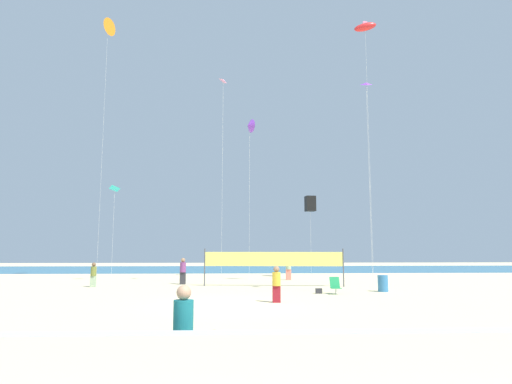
% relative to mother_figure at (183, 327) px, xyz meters
% --- Properties ---
extents(ground_plane, '(120.00, 120.00, 0.00)m').
position_rel_mother_figure_xyz_m(ground_plane, '(0.72, 10.82, -0.89)').
color(ground_plane, beige).
extents(ocean_band, '(120.00, 20.00, 0.01)m').
position_rel_mother_figure_xyz_m(ocean_band, '(0.72, 45.56, -0.89)').
color(ocean_band, teal).
rests_on(ocean_band, ground).
extents(boardwalk_ledge, '(28.00, 0.44, 0.98)m').
position_rel_mother_figure_xyz_m(boardwalk_ledge, '(0.72, -1.08, -0.40)').
color(boardwalk_ledge, beige).
rests_on(boardwalk_ledge, ground).
extents(mother_figure, '(0.38, 0.38, 1.67)m').
position_rel_mother_figure_xyz_m(mother_figure, '(0.00, 0.00, 0.00)').
color(mother_figure, maroon).
rests_on(mother_figure, ground).
extents(toddler_figure, '(0.20, 0.20, 0.86)m').
position_rel_mother_figure_xyz_m(toddler_figure, '(0.59, -0.09, -0.43)').
color(toddler_figure, white).
rests_on(toddler_figure, ground).
extents(beachgoer_plum_shirt, '(0.40, 0.40, 1.77)m').
position_rel_mother_figure_xyz_m(beachgoer_plum_shirt, '(-2.54, 22.02, 0.05)').
color(beachgoer_plum_shirt, '#2D2D33').
rests_on(beachgoer_plum_shirt, ground).
extents(beachgoer_mustard_shirt, '(0.37, 0.37, 1.61)m').
position_rel_mother_figure_xyz_m(beachgoer_mustard_shirt, '(2.83, 11.40, -0.03)').
color(beachgoer_mustard_shirt, maroon).
rests_on(beachgoer_mustard_shirt, ground).
extents(beachgoer_olive_shirt, '(0.35, 0.35, 1.53)m').
position_rel_mother_figure_xyz_m(beachgoer_olive_shirt, '(-7.90, 20.07, -0.07)').
color(beachgoer_olive_shirt, '#99B28C').
rests_on(beachgoer_olive_shirt, ground).
extents(beachgoer_sage_shirt, '(0.41, 0.41, 1.78)m').
position_rel_mother_figure_xyz_m(beachgoer_sage_shirt, '(5.13, 25.96, 0.06)').
color(beachgoer_sage_shirt, '#EA7260').
rests_on(beachgoer_sage_shirt, ground).
extents(folding_beach_chair, '(0.52, 0.65, 0.89)m').
position_rel_mother_figure_xyz_m(folding_beach_chair, '(6.30, 15.03, -0.43)').
color(folding_beach_chair, '#1E8C4C').
rests_on(folding_beach_chair, ground).
extents(trash_barrel, '(0.57, 0.57, 0.91)m').
position_rel_mother_figure_xyz_m(trash_barrel, '(9.26, 16.20, -0.44)').
color(trash_barrel, teal).
rests_on(trash_barrel, ground).
extents(volleyball_net, '(8.94, 1.10, 2.40)m').
position_rel_mother_figure_xyz_m(volleyball_net, '(3.45, 20.12, 0.75)').
color(volleyball_net, '#4C4C51').
rests_on(volleyball_net, ground).
extents(beach_handbag, '(0.35, 0.17, 0.28)m').
position_rel_mother_figure_xyz_m(beach_handbag, '(5.48, 15.34, -0.75)').
color(beach_handbag, '#2D2D33').
rests_on(beach_handbag, ground).
extents(kite_pink_diamond, '(0.51, 0.52, 14.39)m').
position_rel_mother_figure_xyz_m(kite_pink_diamond, '(0.11, 21.44, 12.86)').
color(kite_pink_diamond, silver).
rests_on(kite_pink_diamond, ground).
extents(kite_violet_delta, '(0.87, 1.19, 13.23)m').
position_rel_mother_figure_xyz_m(kite_violet_delta, '(2.15, 27.51, 11.75)').
color(kite_violet_delta, silver).
rests_on(kite_violet_delta, ground).
extents(kite_violet_diamond, '(0.55, 0.55, 11.51)m').
position_rel_mother_figure_xyz_m(kite_violet_diamond, '(8.11, 14.31, 10.18)').
color(kite_violet_diamond, silver).
rests_on(kite_violet_diamond, ground).
extents(kite_red_inflatable, '(1.63, 0.74, 17.77)m').
position_rel_mother_figure_xyz_m(kite_red_inflatable, '(9.74, 19.39, 16.42)').
color(kite_red_inflatable, silver).
rests_on(kite_red_inflatable, ground).
extents(kite_black_box, '(0.90, 0.90, 6.85)m').
position_rel_mother_figure_xyz_m(kite_black_box, '(7.36, 28.53, 5.31)').
color(kite_black_box, silver).
rests_on(kite_black_box, ground).
extents(kite_orange_delta, '(0.92, 1.50, 21.58)m').
position_rel_mother_figure_xyz_m(kite_orange_delta, '(-9.78, 26.92, 19.90)').
color(kite_orange_delta, silver).
rests_on(kite_orange_delta, ground).
extents(kite_cyan_diamond, '(0.78, 0.79, 7.20)m').
position_rel_mother_figure_xyz_m(kite_cyan_diamond, '(-8.10, 24.97, 6.04)').
color(kite_cyan_diamond, silver).
rests_on(kite_cyan_diamond, ground).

